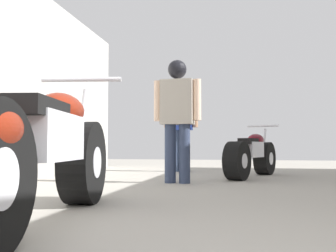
{
  "coord_description": "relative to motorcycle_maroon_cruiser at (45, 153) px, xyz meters",
  "views": [
    {
      "loc": [
        0.26,
        -0.41,
        0.48
      ],
      "look_at": [
        -0.52,
        3.57,
        0.71
      ],
      "focal_mm": 39.06,
      "sensor_mm": 36.0,
      "label": 1
    }
  ],
  "objects": [
    {
      "name": "motorcycle_maroon_cruiser",
      "position": [
        0.0,
        0.0,
        0.0
      ],
      "size": [
        0.71,
        2.29,
        1.07
      ],
      "color": "black",
      "rests_on": "ground_plane"
    },
    {
      "name": "motorcycle_black_naked",
      "position": [
        1.38,
        3.83,
        -0.1
      ],
      "size": [
        0.9,
        1.79,
        0.86
      ],
      "color": "black",
      "rests_on": "ground_plane"
    },
    {
      "name": "mechanic_in_blue",
      "position": [
        0.07,
        4.95,
        0.5
      ],
      "size": [
        0.67,
        0.26,
        1.67
      ],
      "color": "#384766",
      "rests_on": "ground_plane"
    },
    {
      "name": "ground_plane",
      "position": [
        0.94,
        2.16,
        -0.44
      ],
      "size": [
        18.52,
        18.52,
        0.0
      ],
      "primitive_type": "plane",
      "color": "#9E998E"
    },
    {
      "name": "mechanic_with_helmet",
      "position": [
        0.38,
        2.71,
        0.55
      ],
      "size": [
        0.65,
        0.25,
        1.65
      ],
      "color": "#2D3851",
      "rests_on": "ground_plane"
    }
  ]
}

